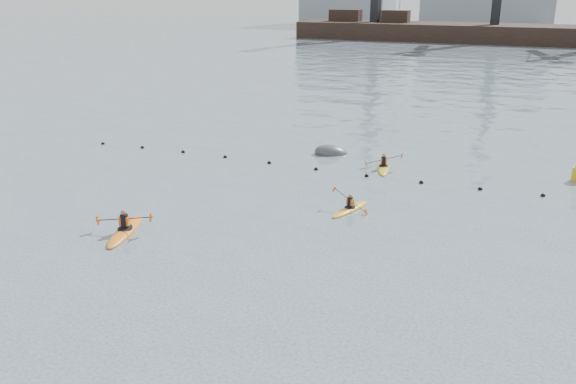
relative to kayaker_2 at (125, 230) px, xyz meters
name	(u,v)px	position (x,y,z in m)	size (l,w,h in m)	color
float_line	(342,172)	(5.82, 11.91, -0.08)	(33.24, 0.73, 0.24)	black
barge_pier	(492,31)	(6.09, 99.37, 1.78)	(72.00, 19.30, 29.50)	black
kayaker_2	(125,230)	(0.00, 0.00, 0.00)	(2.43, 3.73, 1.18)	orange
kayaker_3	(350,208)	(8.02, 6.26, -0.03)	(1.93, 2.88, 1.12)	#EFA41C
kayaker_5	(383,167)	(7.79, 13.51, -0.02)	(2.12, 3.20, 1.11)	gold
mooring_buoy	(332,154)	(4.01, 15.43, -0.11)	(2.19, 1.29, 1.09)	#3D4043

